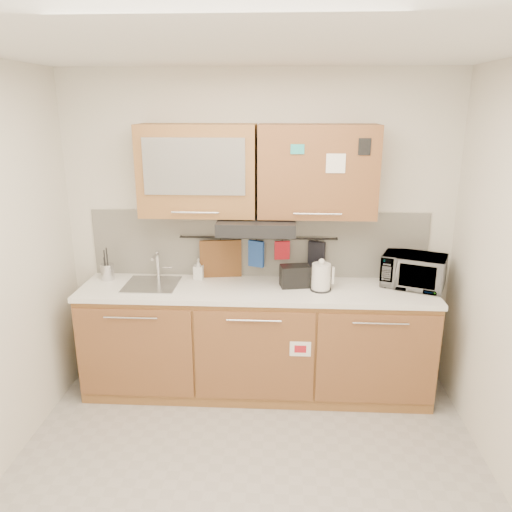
# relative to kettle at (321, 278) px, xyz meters

# --- Properties ---
(floor) EXTENTS (3.20, 3.20, 0.00)m
(floor) POSITION_rel_kettle_xyz_m (-0.51, -1.16, -1.02)
(floor) COLOR #9E9993
(floor) RESTS_ON ground
(ceiling) EXTENTS (3.20, 3.20, 0.00)m
(ceiling) POSITION_rel_kettle_xyz_m (-0.51, -1.16, 1.58)
(ceiling) COLOR white
(ceiling) RESTS_ON wall_back
(wall_back) EXTENTS (3.20, 0.00, 3.20)m
(wall_back) POSITION_rel_kettle_xyz_m (-0.51, 0.34, 0.28)
(wall_back) COLOR silver
(wall_back) RESTS_ON ground
(base_cabinet) EXTENTS (2.80, 0.64, 0.88)m
(base_cabinet) POSITION_rel_kettle_xyz_m (-0.51, 0.03, -0.62)
(base_cabinet) COLOR #A86A3B
(base_cabinet) RESTS_ON floor
(countertop) EXTENTS (2.82, 0.62, 0.04)m
(countertop) POSITION_rel_kettle_xyz_m (-0.51, 0.03, -0.12)
(countertop) COLOR white
(countertop) RESTS_ON base_cabinet
(backsplash) EXTENTS (2.80, 0.02, 0.56)m
(backsplash) POSITION_rel_kettle_xyz_m (-0.51, 0.32, 0.18)
(backsplash) COLOR silver
(backsplash) RESTS_ON countertop
(upper_cabinets) EXTENTS (1.82, 0.37, 0.70)m
(upper_cabinets) POSITION_rel_kettle_xyz_m (-0.51, 0.16, 0.81)
(upper_cabinets) COLOR #A86A3B
(upper_cabinets) RESTS_ON wall_back
(range_hood) EXTENTS (0.60, 0.46, 0.10)m
(range_hood) POSITION_rel_kettle_xyz_m (-0.51, 0.09, 0.40)
(range_hood) COLOR black
(range_hood) RESTS_ON upper_cabinets
(sink) EXTENTS (0.42, 0.40, 0.26)m
(sink) POSITION_rel_kettle_xyz_m (-1.36, 0.04, -0.10)
(sink) COLOR silver
(sink) RESTS_ON countertop
(utensil_rail) EXTENTS (1.30, 0.02, 0.02)m
(utensil_rail) POSITION_rel_kettle_xyz_m (-0.51, 0.29, 0.24)
(utensil_rail) COLOR black
(utensil_rail) RESTS_ON backsplash
(utensil_crock) EXTENTS (0.11, 0.11, 0.27)m
(utensil_crock) POSITION_rel_kettle_xyz_m (-1.76, 0.15, -0.03)
(utensil_crock) COLOR silver
(utensil_crock) RESTS_ON countertop
(kettle) EXTENTS (0.19, 0.17, 0.26)m
(kettle) POSITION_rel_kettle_xyz_m (0.00, 0.00, 0.00)
(kettle) COLOR silver
(kettle) RESTS_ON countertop
(toaster) EXTENTS (0.25, 0.18, 0.17)m
(toaster) POSITION_rel_kettle_xyz_m (-0.20, 0.07, -0.01)
(toaster) COLOR black
(toaster) RESTS_ON countertop
(microwave) EXTENTS (0.56, 0.48, 0.26)m
(microwave) POSITION_rel_kettle_xyz_m (0.74, 0.13, 0.03)
(microwave) COLOR #999999
(microwave) RESTS_ON countertop
(soap_bottle) EXTENTS (0.08, 0.08, 0.17)m
(soap_bottle) POSITION_rel_kettle_xyz_m (-1.00, 0.21, -0.02)
(soap_bottle) COLOR #999999
(soap_bottle) RESTS_ON countertop
(cutting_board) EXTENTS (0.35, 0.08, 0.43)m
(cutting_board) POSITION_rel_kettle_xyz_m (-0.82, 0.27, 0.00)
(cutting_board) COLOR brown
(cutting_board) RESTS_ON utensil_rail
(oven_mitt) EXTENTS (0.14, 0.08, 0.22)m
(oven_mitt) POSITION_rel_kettle_xyz_m (-0.52, 0.27, 0.11)
(oven_mitt) COLOR #22489D
(oven_mitt) RESTS_ON utensil_rail
(dark_pouch) EXTENTS (0.14, 0.09, 0.22)m
(dark_pouch) POSITION_rel_kettle_xyz_m (-0.02, 0.27, 0.11)
(dark_pouch) COLOR black
(dark_pouch) RESTS_ON utensil_rail
(pot_holder) EXTENTS (0.13, 0.04, 0.15)m
(pot_holder) POSITION_rel_kettle_xyz_m (-0.31, 0.27, 0.14)
(pot_holder) COLOR red
(pot_holder) RESTS_ON utensil_rail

